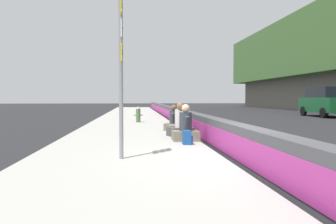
% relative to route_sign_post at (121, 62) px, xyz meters
% --- Properties ---
extents(ground_plane, '(160.00, 160.00, 0.00)m').
position_rel_route_sign_post_xyz_m(ground_plane, '(-0.20, -2.72, -2.23)').
color(ground_plane, '#232326').
rests_on(ground_plane, ground).
extents(sidewalk_strip, '(80.00, 4.40, 0.14)m').
position_rel_route_sign_post_xyz_m(sidewalk_strip, '(-0.20, -0.07, -2.16)').
color(sidewalk_strip, '#A8A59E').
rests_on(sidewalk_strip, ground_plane).
extents(jersey_barrier, '(76.00, 0.45, 0.85)m').
position_rel_route_sign_post_xyz_m(jersey_barrier, '(-0.20, -2.71, -1.81)').
color(jersey_barrier, '#47474C').
rests_on(jersey_barrier, ground_plane).
extents(route_sign_post, '(0.44, 0.09, 3.60)m').
position_rel_route_sign_post_xyz_m(route_sign_post, '(0.00, 0.00, 0.00)').
color(route_sign_post, gray).
rests_on(route_sign_post, sidewalk_strip).
extents(fire_hydrant, '(0.26, 0.46, 0.88)m').
position_rel_route_sign_post_xyz_m(fire_hydrant, '(10.83, -0.47, -1.65)').
color(fire_hydrant, '#47663D').
rests_on(fire_hydrant, sidewalk_strip).
extents(seated_person_foreground, '(0.72, 0.81, 1.13)m').
position_rel_route_sign_post_xyz_m(seated_person_foreground, '(2.94, -1.86, -1.74)').
color(seated_person_foreground, '#706651').
rests_on(seated_person_foreground, sidewalk_strip).
extents(seated_person_middle, '(0.88, 0.97, 1.13)m').
position_rel_route_sign_post_xyz_m(seated_person_middle, '(4.11, -1.86, -1.74)').
color(seated_person_middle, '#424247').
rests_on(seated_person_middle, sidewalk_strip).
extents(seated_person_rear, '(0.77, 0.88, 1.16)m').
position_rel_route_sign_post_xyz_m(seated_person_rear, '(5.01, -1.97, -1.73)').
color(seated_person_rear, '#706651').
rests_on(seated_person_rear, sidewalk_strip).
extents(seated_person_far, '(0.81, 0.89, 1.04)m').
position_rel_route_sign_post_xyz_m(seated_person_far, '(6.19, -1.87, -1.77)').
color(seated_person_far, '#706651').
rests_on(seated_person_far, sidewalk_strip).
extents(backpack, '(0.32, 0.28, 0.40)m').
position_rel_route_sign_post_xyz_m(backpack, '(2.08, -1.77, -1.90)').
color(backpack, navy).
rests_on(backpack, sidewalk_strip).
extents(parked_car_fourth, '(4.86, 2.19, 2.28)m').
position_rel_route_sign_post_xyz_m(parked_car_fourth, '(16.98, -14.79, -1.05)').
color(parked_car_fourth, '#145128').
rests_on(parked_car_fourth, ground_plane).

